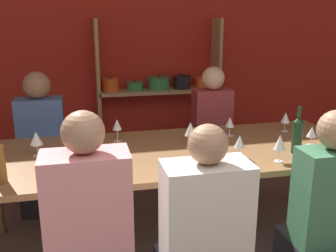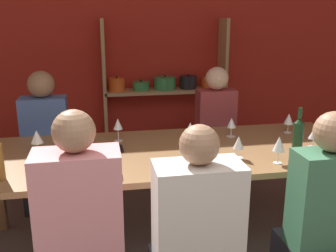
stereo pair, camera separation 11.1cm
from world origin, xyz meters
name	(u,v)px [view 2 (the right image)]	position (x,y,z in m)	size (l,w,h in m)	color
wall_back_red	(136,43)	(0.00, 3.83, 1.35)	(8.80, 0.06, 2.70)	red
shelf_unit	(165,111)	(0.31, 3.63, 0.59)	(1.39, 0.30, 1.63)	tan
dining_table	(171,159)	(0.04, 1.88, 0.67)	(2.76, 1.04, 0.74)	olive
wine_bottle_dark	(298,136)	(0.87, 1.64, 0.87)	(0.07, 0.07, 0.33)	#19381E
wine_glass_empty_a	(314,134)	(1.06, 1.76, 0.84)	(0.07, 0.07, 0.14)	white
wine_glass_red_a	(37,137)	(-0.88, 1.97, 0.86)	(0.08, 0.08, 0.17)	white
wine_glass_empty_b	(109,150)	(-0.40, 1.58, 0.87)	(0.08, 0.08, 0.18)	white
wine_glass_empty_c	(190,130)	(0.18, 1.91, 0.88)	(0.08, 0.08, 0.19)	white
wine_glass_red_b	(331,127)	(1.23, 1.82, 0.86)	(0.07, 0.07, 0.18)	white
wine_glass_empty_d	(289,119)	(1.06, 2.14, 0.85)	(0.08, 0.08, 0.16)	white
wine_glass_red_c	(118,125)	(-0.32, 2.17, 0.87)	(0.07, 0.07, 0.18)	white
wine_glass_white_a	(238,143)	(0.45, 1.65, 0.84)	(0.07, 0.07, 0.15)	white
wine_glass_white_c	(231,123)	(0.56, 2.12, 0.85)	(0.07, 0.07, 0.15)	white
wine_glass_empty_e	(279,144)	(0.67, 1.51, 0.87)	(0.08, 0.08, 0.18)	white
cell_phone	(118,149)	(-0.33, 1.97, 0.74)	(0.07, 0.15, 0.01)	black
person_far_a	(47,157)	(-0.92, 2.71, 0.45)	(0.39, 0.49, 1.21)	#2D2D38
person_far_b	(215,147)	(0.61, 2.68, 0.46)	(0.35, 0.44, 1.22)	#2D2D38
person_near_c	(321,242)	(0.73, 1.04, 0.45)	(0.37, 0.46, 1.19)	#2D2D38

